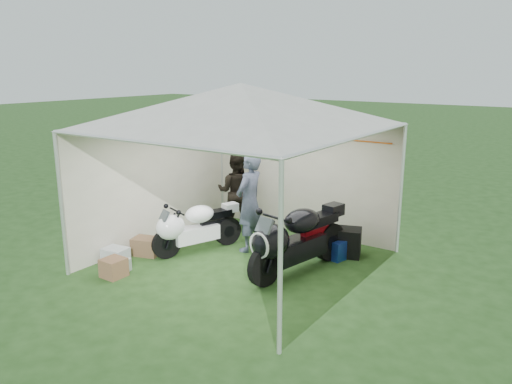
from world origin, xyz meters
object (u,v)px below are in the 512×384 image
crate_0 (116,256)px  crate_3 (146,246)px  canopy_tent (242,110)px  crate_2 (121,266)px  motorcycle_white (193,226)px  equipment_box (346,242)px  motorcycle_black (294,238)px  person_dark_jacket (236,191)px  crate_1 (114,268)px  person_blue_jacket (250,202)px  paddock_stand (333,249)px

crate_0 → crate_3: 0.59m
canopy_tent → crate_2: bearing=-133.3°
motorcycle_white → equipment_box: 2.73m
motorcycle_black → person_dark_jacket: size_ratio=1.38×
motorcycle_white → crate_1: motorcycle_white is taller
motorcycle_black → motorcycle_white: bearing=-163.3°
equipment_box → crate_1: equipment_box is taller
person_dark_jacket → equipment_box: bearing=153.2°
motorcycle_black → person_blue_jacket: person_blue_jacket is taller
paddock_stand → person_dark_jacket: person_dark_jacket is taller
crate_0 → crate_2: size_ratio=1.42×
crate_0 → crate_1: (0.42, -0.39, 0.02)m
person_blue_jacket → paddock_stand: bearing=105.5°
motorcycle_white → crate_3: (-0.60, -0.57, -0.33)m
equipment_box → crate_2: size_ratio=1.77×
person_dark_jacket → person_blue_jacket: (0.93, -0.84, 0.11)m
motorcycle_white → equipment_box: motorcycle_white is taller
person_blue_jacket → equipment_box: person_blue_jacket is taller
equipment_box → crate_1: (-2.65, -2.93, -0.10)m
motorcycle_black → paddock_stand: motorcycle_black is taller
person_blue_jacket → crate_2: bearing=-32.8°
canopy_tent → person_blue_jacket: canopy_tent is taller
motorcycle_white → person_dark_jacket: size_ratio=1.07×
canopy_tent → person_blue_jacket: 1.78m
canopy_tent → equipment_box: (1.32, 1.27, -2.33)m
crate_3 → crate_1: bearing=-73.6°
crate_2 → person_blue_jacket: bearing=60.6°
person_dark_jacket → crate_0: 2.79m
crate_1 → motorcycle_white: bearing=78.3°
paddock_stand → equipment_box: equipment_box is taller
motorcycle_white → paddock_stand: motorcycle_white is taller
motorcycle_black → person_dark_jacket: 2.54m
crate_2 → crate_1: bearing=-71.4°
canopy_tent → motorcycle_black: (0.98, 0.05, -1.97)m
motorcycle_black → crate_3: 2.73m
equipment_box → crate_1: bearing=-132.1°
canopy_tent → motorcycle_white: (-1.01, -0.12, -2.09)m
equipment_box → crate_3: bearing=-146.2°
paddock_stand → crate_2: paddock_stand is taller
crate_3 → crate_2: bearing=-74.2°
equipment_box → crate_2: equipment_box is taller
person_dark_jacket → crate_2: (-0.21, -2.86, -0.69)m
motorcycle_black → crate_2: 2.86m
canopy_tent → crate_2: canopy_tent is taller
person_blue_jacket → crate_0: person_blue_jacket is taller
canopy_tent → person_dark_jacket: (-1.18, 1.39, -1.78)m
crate_1 → crate_2: (-0.06, 0.19, -0.05)m
canopy_tent → motorcycle_black: canopy_tent is taller
person_blue_jacket → equipment_box: bearing=111.3°
crate_2 → crate_3: size_ratio=0.60×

